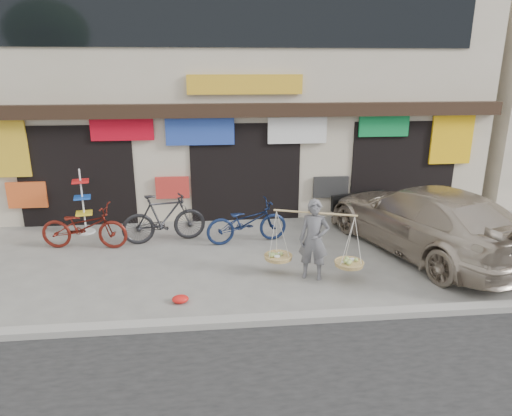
{
  "coord_description": "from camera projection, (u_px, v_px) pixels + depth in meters",
  "views": [
    {
      "loc": [
        -0.97,
        -8.72,
        4.14
      ],
      "look_at": [
        0.02,
        0.9,
        1.13
      ],
      "focal_mm": 32.0,
      "sensor_mm": 36.0,
      "label": 1
    }
  ],
  "objects": [
    {
      "name": "ground",
      "position": [
        259.0,
        272.0,
        9.61
      ],
      "size": [
        70.0,
        70.0,
        0.0
      ],
      "primitive_type": "plane",
      "color": "gray",
      "rests_on": "ground"
    },
    {
      "name": "kerb",
      "position": [
        272.0,
        319.0,
        7.69
      ],
      "size": [
        70.0,
        0.25,
        0.12
      ],
      "primitive_type": "cube",
      "color": "gray",
      "rests_on": "ground"
    },
    {
      "name": "shophouse_block",
      "position": [
        238.0,
        89.0,
        14.68
      ],
      "size": [
        14.0,
        6.32,
        7.0
      ],
      "color": "beige",
      "rests_on": "ground"
    },
    {
      "name": "red_bag",
      "position": [
        180.0,
        299.0,
        8.34
      ],
      "size": [
        0.31,
        0.25,
        0.14
      ],
      "primitive_type": "ellipsoid",
      "color": "red",
      "rests_on": "ground"
    },
    {
      "name": "suv",
      "position": [
        424.0,
        219.0,
        10.5
      ],
      "size": [
        3.73,
        5.77,
        1.56
      ],
      "rotation": [
        0.0,
        0.0,
        3.46
      ],
      "color": "#AFA08D",
      "rests_on": "ground"
    },
    {
      "name": "bike_1",
      "position": [
        164.0,
        218.0,
        11.1
      ],
      "size": [
        2.09,
        0.96,
        1.21
      ],
      "primitive_type": "imported",
      "rotation": [
        0.0,
        0.0,
        1.77
      ],
      "color": "black",
      "rests_on": "ground"
    },
    {
      "name": "bike_0",
      "position": [
        84.0,
        227.0,
        10.74
      ],
      "size": [
        2.11,
        0.95,
        1.07
      ],
      "primitive_type": "imported",
      "rotation": [
        0.0,
        0.0,
        1.45
      ],
      "color": "#5C170F",
      "rests_on": "ground"
    },
    {
      "name": "display_rack",
      "position": [
        83.0,
        207.0,
        11.69
      ],
      "size": [
        0.48,
        0.48,
        1.7
      ],
      "rotation": [
        0.0,
        0.0,
        0.21
      ],
      "color": "silver",
      "rests_on": "ground"
    },
    {
      "name": "bike_2",
      "position": [
        247.0,
        222.0,
        11.1
      ],
      "size": [
        2.09,
        1.03,
        1.05
      ],
      "primitive_type": "imported",
      "rotation": [
        0.0,
        0.0,
        1.75
      ],
      "color": "#111D3F",
      "rests_on": "ground"
    },
    {
      "name": "street_vendor",
      "position": [
        314.0,
        243.0,
        9.13
      ],
      "size": [
        1.92,
        1.03,
        1.66
      ],
      "rotation": [
        0.0,
        0.0,
        -0.33
      ],
      "color": "slate",
      "rests_on": "ground"
    }
  ]
}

